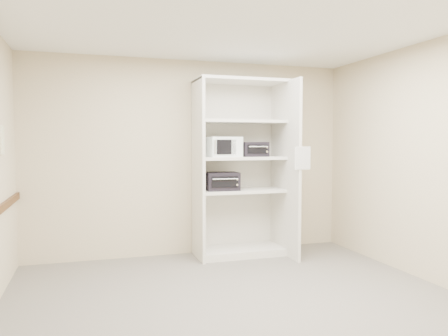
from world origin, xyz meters
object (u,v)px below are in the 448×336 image
object	(u,v)px
microwave	(223,147)
toaster_oven_upper	(254,149)
toaster_oven_lower	(222,181)
shelving_unit	(243,174)

from	to	relation	value
microwave	toaster_oven_upper	bearing A→B (deg)	-12.86
microwave	toaster_oven_lower	distance (m)	0.47
shelving_unit	microwave	distance (m)	0.48
toaster_oven_upper	toaster_oven_lower	bearing A→B (deg)	-178.62
shelving_unit	toaster_oven_lower	world-z (taller)	shelving_unit
toaster_oven_upper	toaster_oven_lower	xyz separation A→B (m)	(-0.47, -0.00, -0.43)
microwave	toaster_oven_upper	world-z (taller)	microwave
toaster_oven_upper	microwave	bearing A→B (deg)	176.20
microwave	toaster_oven_upper	xyz separation A→B (m)	(0.44, -0.04, -0.03)
shelving_unit	toaster_oven_lower	size ratio (longest dim) A/B	5.57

